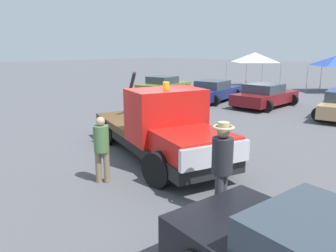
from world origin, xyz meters
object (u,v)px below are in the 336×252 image
object	(u,v)px
parked_car_maroon	(265,96)
parked_car_olive	(164,86)
person_near_truck	(222,162)
tow_truck	(162,130)
parked_car_navy	(214,91)
person_at_hood	(102,145)
canopy_tent_white	(255,57)

from	to	relation	value
parked_car_maroon	parked_car_olive	bearing A→B (deg)	93.32
person_near_truck	parked_car_maroon	bearing A→B (deg)	-80.03
tow_truck	parked_car_navy	bearing A→B (deg)	137.22
tow_truck	person_at_hood	bearing A→B (deg)	-67.73
person_at_hood	parked_car_olive	world-z (taller)	person_at_hood
tow_truck	person_at_hood	size ratio (longest dim) A/B	3.89
person_at_hood	parked_car_navy	world-z (taller)	person_at_hood
parked_car_navy	parked_car_olive	bearing A→B (deg)	81.14
tow_truck	parked_car_olive	size ratio (longest dim) A/B	1.48
canopy_tent_white	parked_car_olive	bearing A→B (deg)	-103.91
person_near_truck	person_at_hood	size ratio (longest dim) A/B	1.14
person_at_hood	parked_car_olive	size ratio (longest dim) A/B	0.38
parked_car_olive	parked_car_maroon	world-z (taller)	same
person_at_hood	parked_car_maroon	size ratio (longest dim) A/B	0.37
parked_car_olive	parked_car_maroon	bearing A→B (deg)	-94.75
person_at_hood	parked_car_olive	xyz separation A→B (m)	(-10.02, 12.60, -0.32)
person_at_hood	parked_car_maroon	distance (m)	13.04
tow_truck	person_at_hood	distance (m)	2.23
person_near_truck	parked_car_navy	distance (m)	14.71
parked_car_navy	parked_car_maroon	xyz separation A→B (m)	(3.33, 0.32, 0.00)
person_near_truck	parked_car_navy	size ratio (longest dim) A/B	0.40
parked_car_olive	parked_car_navy	xyz separation A→B (m)	(4.47, -0.08, 0.00)
tow_truck	parked_car_navy	xyz separation A→B (m)	(-5.44, 10.29, -0.28)
parked_car_olive	parked_car_navy	size ratio (longest dim) A/B	0.91
tow_truck	person_near_truck	world-z (taller)	tow_truck
person_at_hood	canopy_tent_white	world-z (taller)	canopy_tent_white
tow_truck	person_near_truck	distance (m)	3.59
person_near_truck	parked_car_olive	distance (m)	17.76
tow_truck	parked_car_olive	xyz separation A→B (m)	(-9.91, 10.37, -0.28)
person_near_truck	canopy_tent_white	xyz separation A→B (m)	(-10.89, 20.95, 1.40)
tow_truck	parked_car_maroon	xyz separation A→B (m)	(-2.11, 10.62, -0.28)
parked_car_olive	person_at_hood	bearing A→B (deg)	-148.05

